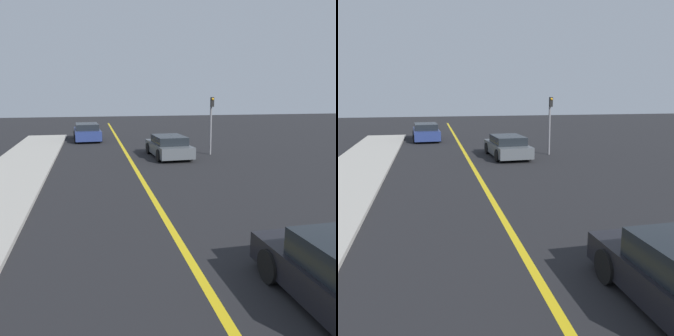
# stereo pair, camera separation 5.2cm
# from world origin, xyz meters

# --- Properties ---
(road_center_line) EXTENTS (0.20, 60.00, 0.01)m
(road_center_line) POSITION_xyz_m (0.00, 18.00, 0.00)
(road_center_line) COLOR gold
(road_center_line) RESTS_ON ground_plane
(car_ahead_center) EXTENTS (2.15, 4.48, 1.25)m
(car_ahead_center) POSITION_xyz_m (2.28, 23.98, 0.61)
(car_ahead_center) COLOR #4C5156
(car_ahead_center) RESTS_ON ground_plane
(car_far_distant) EXTENTS (2.19, 4.65, 1.31)m
(car_far_distant) POSITION_xyz_m (-2.34, 32.49, 0.64)
(car_far_distant) COLOR navy
(car_far_distant) RESTS_ON ground_plane
(traffic_light) EXTENTS (0.18, 0.40, 3.39)m
(traffic_light) POSITION_xyz_m (4.89, 24.24, 2.12)
(traffic_light) COLOR slate
(traffic_light) RESTS_ON ground_plane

